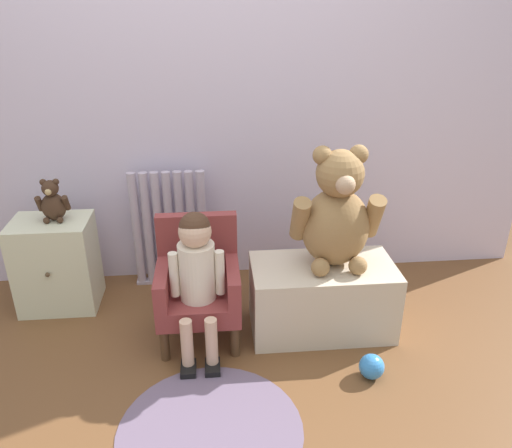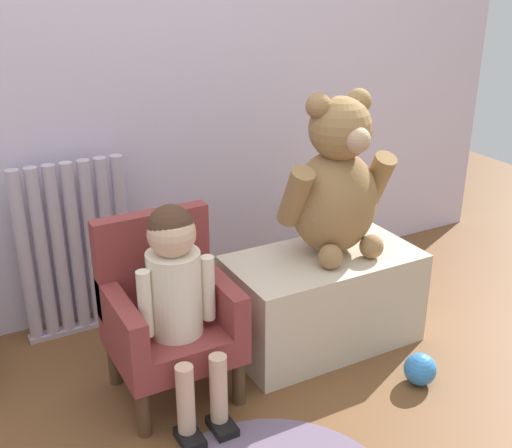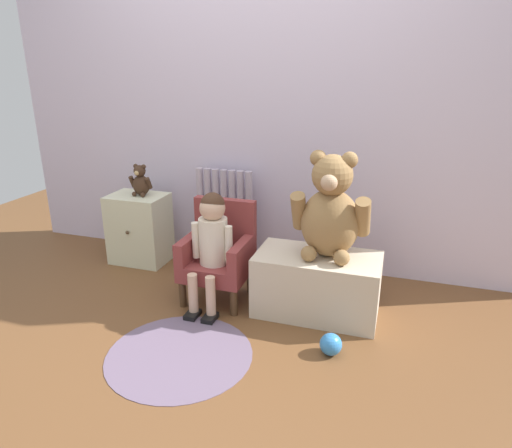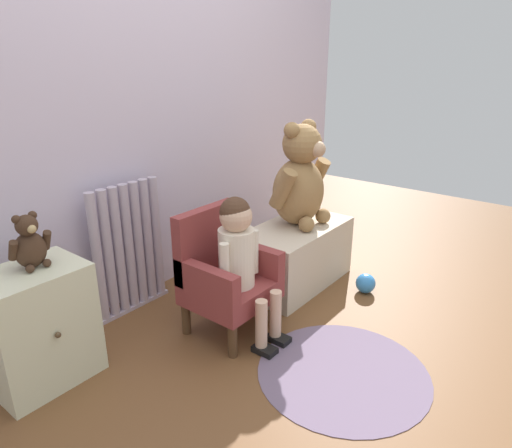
{
  "view_description": "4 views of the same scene",
  "coord_description": "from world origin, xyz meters",
  "px_view_note": "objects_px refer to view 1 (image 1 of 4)",
  "views": [
    {
      "loc": [
        0.02,
        -1.59,
        1.56
      ],
      "look_at": [
        0.22,
        0.57,
        0.57
      ],
      "focal_mm": 35.0,
      "sensor_mm": 36.0,
      "label": 1
    },
    {
      "loc": [
        -0.69,
        -1.24,
        1.38
      ],
      "look_at": [
        0.29,
        0.57,
        0.52
      ],
      "focal_mm": 45.0,
      "sensor_mm": 36.0,
      "label": 2
    },
    {
      "loc": [
        0.94,
        -1.87,
        1.39
      ],
      "look_at": [
        0.18,
        0.49,
        0.52
      ],
      "focal_mm": 32.0,
      "sensor_mm": 36.0,
      "label": 3
    },
    {
      "loc": [
        -1.54,
        -0.84,
        1.29
      ],
      "look_at": [
        0.18,
        0.52,
        0.48
      ],
      "focal_mm": 32.0,
      "sensor_mm": 36.0,
      "label": 4
    }
  ],
  "objects_px": {
    "large_teddy_bear": "(337,215)",
    "floor_rug": "(210,430)",
    "low_bench": "(322,297)",
    "small_teddy_bear": "(53,202)",
    "small_dresser": "(57,264)",
    "child_figure": "(197,265)",
    "radiator": "(170,230)",
    "toy_ball": "(372,367)",
    "child_armchair": "(199,283)"
  },
  "relations": [
    {
      "from": "radiator",
      "to": "child_figure",
      "type": "distance_m",
      "value": 0.65
    },
    {
      "from": "small_dresser",
      "to": "floor_rug",
      "type": "relative_size",
      "value": 0.68
    },
    {
      "from": "low_bench",
      "to": "radiator",
      "type": "bearing_deg",
      "value": 146.08
    },
    {
      "from": "child_armchair",
      "to": "toy_ball",
      "type": "xyz_separation_m",
      "value": [
        0.76,
        -0.4,
        -0.24
      ]
    },
    {
      "from": "toy_ball",
      "to": "large_teddy_bear",
      "type": "bearing_deg",
      "value": 103.65
    },
    {
      "from": "toy_ball",
      "to": "small_teddy_bear",
      "type": "bearing_deg",
      "value": 153.51
    },
    {
      "from": "radiator",
      "to": "large_teddy_bear",
      "type": "xyz_separation_m",
      "value": [
        0.83,
        -0.51,
        0.28
      ]
    },
    {
      "from": "child_figure",
      "to": "large_teddy_bear",
      "type": "distance_m",
      "value": 0.7
    },
    {
      "from": "small_dresser",
      "to": "child_armchair",
      "type": "distance_m",
      "value": 0.84
    },
    {
      "from": "radiator",
      "to": "child_armchair",
      "type": "height_order",
      "value": "radiator"
    },
    {
      "from": "radiator",
      "to": "toy_ball",
      "type": "height_order",
      "value": "radiator"
    },
    {
      "from": "child_armchair",
      "to": "small_teddy_bear",
      "type": "xyz_separation_m",
      "value": [
        -0.73,
        0.35,
        0.31
      ]
    },
    {
      "from": "child_figure",
      "to": "floor_rug",
      "type": "bearing_deg",
      "value": -85.72
    },
    {
      "from": "child_figure",
      "to": "floor_rug",
      "type": "relative_size",
      "value": 0.94
    },
    {
      "from": "radiator",
      "to": "child_armchair",
      "type": "xyz_separation_m",
      "value": [
        0.17,
        -0.51,
        -0.05
      ]
    },
    {
      "from": "small_teddy_bear",
      "to": "low_bench",
      "type": "bearing_deg",
      "value": -14.87
    },
    {
      "from": "child_figure",
      "to": "low_bench",
      "type": "height_order",
      "value": "child_figure"
    },
    {
      "from": "child_figure",
      "to": "child_armchair",
      "type": "bearing_deg",
      "value": 90.0
    },
    {
      "from": "radiator",
      "to": "small_teddy_bear",
      "type": "relative_size",
      "value": 3.08
    },
    {
      "from": "low_bench",
      "to": "floor_rug",
      "type": "height_order",
      "value": "low_bench"
    },
    {
      "from": "child_figure",
      "to": "toy_ball",
      "type": "relative_size",
      "value": 6.16
    },
    {
      "from": "child_armchair",
      "to": "low_bench",
      "type": "bearing_deg",
      "value": -1.05
    },
    {
      "from": "floor_rug",
      "to": "child_armchair",
      "type": "bearing_deg",
      "value": 93.6
    },
    {
      "from": "floor_rug",
      "to": "toy_ball",
      "type": "distance_m",
      "value": 0.77
    },
    {
      "from": "small_dresser",
      "to": "low_bench",
      "type": "relative_size",
      "value": 0.71
    },
    {
      "from": "low_bench",
      "to": "child_figure",
      "type": "bearing_deg",
      "value": -171.44
    },
    {
      "from": "large_teddy_bear",
      "to": "small_teddy_bear",
      "type": "relative_size",
      "value": 2.66
    },
    {
      "from": "small_dresser",
      "to": "child_figure",
      "type": "distance_m",
      "value": 0.9
    },
    {
      "from": "small_teddy_bear",
      "to": "floor_rug",
      "type": "relative_size",
      "value": 0.3
    },
    {
      "from": "radiator",
      "to": "low_bench",
      "type": "xyz_separation_m",
      "value": [
        0.78,
        -0.53,
        -0.16
      ]
    },
    {
      "from": "child_figure",
      "to": "toy_ball",
      "type": "bearing_deg",
      "value": -21.19
    },
    {
      "from": "radiator",
      "to": "child_figure",
      "type": "bearing_deg",
      "value": -74.8
    },
    {
      "from": "small_dresser",
      "to": "large_teddy_bear",
      "type": "height_order",
      "value": "large_teddy_bear"
    },
    {
      "from": "child_figure",
      "to": "large_teddy_bear",
      "type": "bearing_deg",
      "value": 9.58
    },
    {
      "from": "child_figure",
      "to": "small_teddy_bear",
      "type": "relative_size",
      "value": 3.11
    },
    {
      "from": "small_dresser",
      "to": "toy_ball",
      "type": "bearing_deg",
      "value": -25.57
    },
    {
      "from": "small_dresser",
      "to": "low_bench",
      "type": "bearing_deg",
      "value": -13.98
    },
    {
      "from": "radiator",
      "to": "small_teddy_bear",
      "type": "height_order",
      "value": "small_teddy_bear"
    },
    {
      "from": "child_armchair",
      "to": "toy_ball",
      "type": "relative_size",
      "value": 5.37
    },
    {
      "from": "low_bench",
      "to": "floor_rug",
      "type": "distance_m",
      "value": 0.87
    },
    {
      "from": "low_bench",
      "to": "floor_rug",
      "type": "relative_size",
      "value": 0.95
    },
    {
      "from": "radiator",
      "to": "small_teddy_bear",
      "type": "xyz_separation_m",
      "value": [
        -0.56,
        -0.17,
        0.26
      ]
    },
    {
      "from": "small_teddy_bear",
      "to": "floor_rug",
      "type": "xyz_separation_m",
      "value": [
        0.77,
        -0.99,
        -0.6
      ]
    },
    {
      "from": "child_figure",
      "to": "low_bench",
      "type": "relative_size",
      "value": 0.99
    },
    {
      "from": "small_teddy_bear",
      "to": "child_figure",
      "type": "bearing_deg",
      "value": -31.55
    },
    {
      "from": "radiator",
      "to": "toy_ball",
      "type": "relative_size",
      "value": 6.11
    },
    {
      "from": "small_dresser",
      "to": "large_teddy_bear",
      "type": "bearing_deg",
      "value": -12.73
    },
    {
      "from": "child_armchair",
      "to": "child_figure",
      "type": "height_order",
      "value": "child_figure"
    },
    {
      "from": "large_teddy_bear",
      "to": "floor_rug",
      "type": "bearing_deg",
      "value": -133.68
    },
    {
      "from": "large_teddy_bear",
      "to": "small_teddy_bear",
      "type": "bearing_deg",
      "value": 166.43
    }
  ]
}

